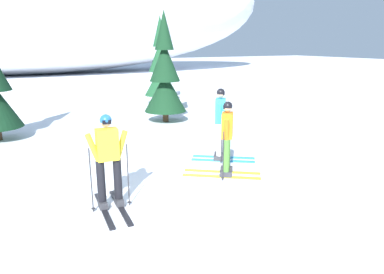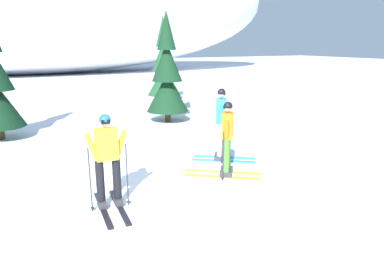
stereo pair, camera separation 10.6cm
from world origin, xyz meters
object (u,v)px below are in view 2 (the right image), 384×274
Objects in this scene: pine_tree_center_right at (167,77)px; skier_cyan_jacket at (221,123)px; pine_tree_far_right at (164,68)px; skier_yellow_jacket at (107,160)px; skier_orange_jacket at (227,138)px.

skier_cyan_jacket is at bearing -97.01° from pine_tree_center_right.
skier_yellow_jacket is at bearing -117.41° from pine_tree_far_right.
skier_yellow_jacket reaches higher than skier_orange_jacket.
pine_tree_far_right is (2.12, 8.93, 0.80)m from skier_cyan_jacket.
skier_cyan_jacket reaches higher than skier_orange_jacket.
skier_cyan_jacket is 0.45× the size of pine_tree_center_right.
skier_cyan_jacket reaches higher than skier_yellow_jacket.
pine_tree_far_right is at bearing 76.64° from skier_cyan_jacket.
skier_orange_jacket is 0.41× the size of pine_tree_far_right.
pine_tree_far_right reaches higher than skier_orange_jacket.
skier_yellow_jacket is at bearing -155.79° from skier_cyan_jacket.
skier_yellow_jacket is at bearing -171.29° from skier_orange_jacket.
pine_tree_center_right is 4.28m from pine_tree_far_right.
skier_yellow_jacket is 7.52m from pine_tree_center_right.
pine_tree_center_right is at bearing -110.73° from pine_tree_far_right.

